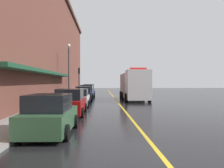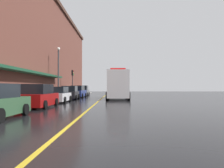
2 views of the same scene
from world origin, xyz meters
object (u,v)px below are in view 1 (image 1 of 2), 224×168
Objects in this scene: parked_car_2 at (79,98)px; parked_car_4 at (87,92)px; parking_meter_2 at (72,92)px; box_truck at (134,85)px; traffic_light_near at (79,76)px; street_lamp_left at (69,65)px; parking_meter_0 at (63,95)px; parked_car_5 at (89,90)px; parking_meter_1 at (79,90)px; parked_car_3 at (83,94)px; parked_car_0 at (50,115)px; parking_meter_3 at (80,89)px; parked_car_1 at (71,103)px.

parked_car_2 is 12.14m from parked_car_4.
parking_meter_2 is (-1.46, 6.27, 0.30)m from parked_car_2.
traffic_light_near reaches higher than box_truck.
parking_meter_0 is at bearing -85.74° from street_lamp_left.
parked_car_5 is 3.48× the size of parking_meter_1.
parked_car_4 reaches higher than parked_car_3.
box_truck is 11.15m from parking_meter_1.
parked_car_3 reaches higher than parked_car_2.
parked_car_3 is 6.12m from parked_car_4.
parked_car_0 reaches higher than parking_meter_3.
parked_car_3 reaches higher than parking_meter_3.
parked_car_0 is 0.45× the size of box_truck.
parked_car_1 is at bearing -25.88° from box_truck.
parked_car_0 is at bearing -87.22° from parking_meter_1.
parked_car_1 is at bearing 0.64° from parked_car_0.
traffic_light_near reaches higher than parked_car_4.
parked_car_3 reaches higher than parking_meter_1.
street_lamp_left is (-2.01, -9.87, 3.53)m from parked_car_5.
parking_meter_3 is 0.31× the size of traffic_light_near.
parked_car_3 is at bearing -44.89° from street_lamp_left.
parked_car_2 is 3.25× the size of parking_meter_1.
parked_car_3 reaches higher than parking_meter_0.
box_truck is at bearing -41.11° from parked_car_2.
parked_car_5 is 3.10m from parking_meter_1.
parking_meter_0 is (-1.40, -6.06, 0.25)m from parked_car_3.
parked_car_5 is 3.99m from traffic_light_near.
parked_car_2 is at bearing -0.25° from parked_car_1.
parked_car_4 is at bearing 1.24° from parked_car_0.
parked_car_2 is 15.21m from parking_meter_1.
parked_car_4 is 1.04× the size of parked_car_5.
parked_car_1 is at bearing -83.36° from parking_meter_2.
parked_car_0 reaches higher than parking_meter_1.
parked_car_4 is at bearing -2.27° from parked_car_3.
parked_car_4 reaches higher than parking_meter_0.
traffic_light_near is (0.06, -0.24, 2.10)m from parking_meter_1.
parked_car_5 reaches higher than parked_car_0.
parked_car_4 reaches higher than parking_meter_3.
parked_car_0 is 0.98× the size of parked_car_2.
parking_meter_3 is (0.00, 1.25, 0.00)m from parking_meter_1.
parking_meter_3 is (-1.31, 28.31, 0.25)m from parked_car_0.
parked_car_4 is at bearing 63.63° from street_lamp_left.
parking_meter_0 is (-1.31, 11.90, 0.25)m from parked_car_0.
parked_car_4 is 3.63× the size of parking_meter_3.
street_lamp_left is (-2.01, 13.85, 3.57)m from parked_car_1.
box_truck is 10.99m from traffic_light_near.
parked_car_1 is 22.26m from parking_meter_3.
parking_meter_2 is at bearing 90.00° from parking_meter_0.
parked_car_1 reaches higher than parked_car_2.
parking_meter_3 is at bearing 5.87° from parked_car_3.
parked_car_0 is 17.96m from parked_car_3.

